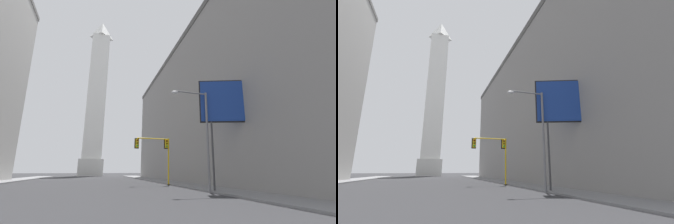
% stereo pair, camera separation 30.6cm
% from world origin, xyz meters
% --- Properties ---
extents(sidewalk_right, '(5.00, 101.95, 0.15)m').
position_xyz_m(sidewalk_right, '(13.22, 30.58, 0.07)').
color(sidewalk_right, slate).
rests_on(sidewalk_right, ground_plane).
extents(building_right, '(22.00, 60.53, 24.55)m').
position_xyz_m(building_right, '(25.04, 35.09, 12.28)').
color(building_right, gray).
rests_on(building_right, ground_plane).
extents(obelisk, '(8.28, 8.28, 61.99)m').
position_xyz_m(obelisk, '(0.00, 84.96, 29.60)').
color(obelisk, silver).
rests_on(obelisk, ground_plane).
extents(traffic_light_mid_right, '(4.71, 0.50, 5.95)m').
position_xyz_m(traffic_light_mid_right, '(9.04, 27.10, 4.52)').
color(traffic_light_mid_right, yellow).
rests_on(traffic_light_mid_right, ground_plane).
extents(street_lamp, '(3.43, 0.36, 8.78)m').
position_xyz_m(street_lamp, '(10.20, 16.35, 5.39)').
color(street_lamp, slate).
rests_on(street_lamp, ground_plane).
extents(billboard_sign, '(5.99, 2.39, 10.16)m').
position_xyz_m(billboard_sign, '(13.34, 15.88, 7.88)').
color(billboard_sign, '#3F3F42').
rests_on(billboard_sign, ground_plane).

